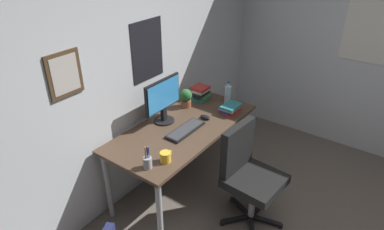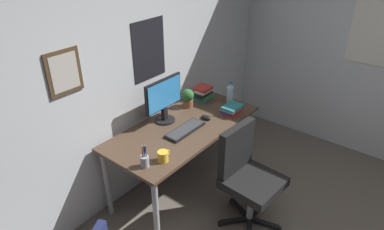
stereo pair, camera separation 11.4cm
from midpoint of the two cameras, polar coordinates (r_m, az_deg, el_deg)
wall_back at (r=3.07m, az=-10.45°, el=7.60°), size 4.40×0.10×2.60m
desk at (r=3.26m, az=-0.37°, el=-3.01°), size 1.58×0.74×0.75m
office_chair at (r=3.03m, az=10.22°, el=-9.56°), size 0.56×0.57×0.95m
monitor at (r=3.19m, az=-3.78°, el=2.80°), size 0.46×0.20×0.43m
keyboard at (r=3.13m, az=-0.11°, el=-2.51°), size 0.43×0.15×0.03m
computer_mouse at (r=3.32m, az=3.39°, el=-0.42°), size 0.06×0.11×0.04m
water_bottle at (r=3.59m, az=7.34°, el=3.36°), size 0.07×0.07×0.25m
coffee_mug_near at (r=2.73m, az=-3.71°, el=-6.96°), size 0.13×0.09×0.09m
potted_plant at (r=3.52m, az=0.20°, el=2.98°), size 0.13×0.13×0.20m
pen_cup at (r=2.68m, az=-6.79°, el=-7.70°), size 0.07×0.07×0.20m
book_stack_left at (r=3.44m, az=7.66°, el=0.93°), size 0.22×0.16×0.09m
book_stack_right at (r=3.69m, az=2.79°, el=3.71°), size 0.20×0.17×0.15m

